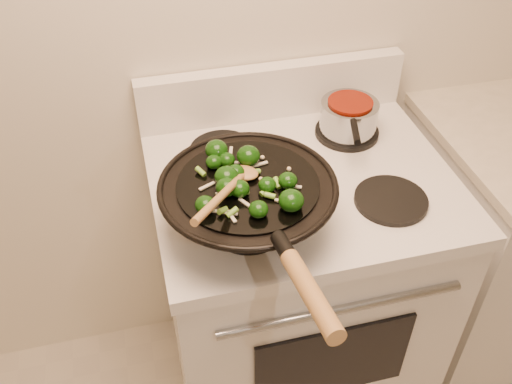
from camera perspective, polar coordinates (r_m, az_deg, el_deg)
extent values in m
cube|color=white|center=(1.83, 3.83, -10.15)|extent=(0.76, 0.64, 0.88)
cube|color=white|center=(1.50, 4.60, 1.00)|extent=(0.78, 0.66, 0.04)
cube|color=white|center=(1.67, 1.63, 10.06)|extent=(0.78, 0.05, 0.16)
cylinder|color=#919499|center=(1.37, 8.59, -11.54)|extent=(0.60, 0.02, 0.02)
cube|color=black|center=(1.56, 7.66, -16.57)|extent=(0.42, 0.01, 0.28)
cylinder|color=black|center=(1.33, -0.77, -3.33)|extent=(0.18, 0.18, 0.01)
cylinder|color=black|center=(1.44, 13.34, -0.80)|extent=(0.18, 0.18, 0.01)
cylinder|color=black|center=(1.56, -3.37, 4.16)|extent=(0.18, 0.18, 0.01)
cylinder|color=black|center=(1.65, 9.06, 5.94)|extent=(0.18, 0.18, 0.01)
torus|color=black|center=(1.25, -0.82, 0.65)|extent=(0.40, 0.40, 0.01)
cylinder|color=black|center=(1.25, -0.82, 0.75)|extent=(0.32, 0.32, 0.01)
cylinder|color=black|center=(1.08, 2.75, -5.45)|extent=(0.04, 0.07, 0.04)
cylinder|color=#9E713E|center=(0.98, 5.53, -10.12)|extent=(0.05, 0.21, 0.06)
ellipsoid|color=#0E3408|center=(1.21, -2.95, 0.49)|extent=(0.05, 0.05, 0.04)
cylinder|color=#4C8630|center=(1.22, -2.28, 0.13)|extent=(0.02, 0.02, 0.01)
ellipsoid|color=#0E3408|center=(1.29, -4.23, 3.02)|extent=(0.04, 0.04, 0.03)
ellipsoid|color=#0E3408|center=(1.31, -3.98, 4.24)|extent=(0.05, 0.05, 0.04)
ellipsoid|color=#0E3408|center=(1.23, -2.96, 1.55)|extent=(0.05, 0.05, 0.04)
cylinder|color=#4C8630|center=(1.25, -2.23, 1.13)|extent=(0.02, 0.02, 0.02)
ellipsoid|color=#0E3408|center=(1.22, 1.13, 0.72)|extent=(0.04, 0.04, 0.03)
ellipsoid|color=#0E3408|center=(1.23, 3.20, 1.15)|extent=(0.04, 0.04, 0.04)
ellipsoid|color=#0E3408|center=(1.17, 3.54, -0.85)|extent=(0.05, 0.05, 0.05)
cylinder|color=#4C8630|center=(1.19, 4.26, -1.28)|extent=(0.02, 0.01, 0.02)
ellipsoid|color=#0E3408|center=(1.29, -0.77, 3.65)|extent=(0.05, 0.05, 0.05)
ellipsoid|color=#0E3408|center=(1.29, -2.95, 3.24)|extent=(0.04, 0.04, 0.03)
ellipsoid|color=#0E3408|center=(1.21, -1.66, 0.34)|extent=(0.04, 0.04, 0.04)
cylinder|color=#4C8630|center=(1.22, -1.05, 0.03)|extent=(0.02, 0.02, 0.01)
ellipsoid|color=#0E3408|center=(1.17, -5.11, -1.29)|extent=(0.04, 0.04, 0.04)
ellipsoid|color=#0E3408|center=(1.16, 0.25, -1.74)|extent=(0.04, 0.04, 0.04)
ellipsoid|color=#0E3408|center=(1.25, -2.06, 1.97)|extent=(0.04, 0.04, 0.03)
cylinder|color=#4C8630|center=(1.26, -1.51, 1.69)|extent=(0.02, 0.02, 0.02)
cube|color=silver|center=(1.18, -3.20, -2.04)|extent=(0.05, 0.03, 0.00)
cube|color=silver|center=(1.30, -2.13, 2.95)|extent=(0.05, 0.02, 0.00)
cube|color=silver|center=(1.25, 2.36, 1.24)|extent=(0.05, 0.02, 0.00)
cube|color=silver|center=(1.23, -2.94, 0.28)|extent=(0.05, 0.03, 0.00)
cube|color=silver|center=(1.19, -0.98, -1.18)|extent=(0.03, 0.04, 0.00)
cube|color=silver|center=(1.17, -2.47, -2.45)|extent=(0.01, 0.04, 0.00)
cube|color=silver|center=(1.33, -2.54, 4.03)|extent=(0.02, 0.04, 0.00)
cube|color=silver|center=(1.20, 3.18, -1.10)|extent=(0.05, 0.04, 0.00)
cube|color=silver|center=(1.24, 3.39, 0.63)|extent=(0.05, 0.03, 0.00)
cube|color=silver|center=(1.30, 0.33, 2.78)|extent=(0.04, 0.01, 0.00)
cube|color=silver|center=(1.28, -2.70, 2.17)|extent=(0.02, 0.04, 0.00)
cube|color=silver|center=(1.24, -4.93, 0.59)|extent=(0.04, 0.02, 0.00)
cylinder|color=#6CA836|center=(1.17, -2.40, -2.03)|extent=(0.02, 0.03, 0.01)
cylinder|color=#6CA836|center=(1.17, -3.38, -1.85)|extent=(0.03, 0.02, 0.02)
cylinder|color=#6CA836|center=(1.27, -5.55, 2.05)|extent=(0.03, 0.02, 0.01)
cylinder|color=#6CA836|center=(1.20, 1.42, -0.37)|extent=(0.03, 0.03, 0.02)
cylinder|color=#6CA836|center=(1.27, -0.14, 2.05)|extent=(0.03, 0.03, 0.02)
cylinder|color=#6CA836|center=(1.24, 2.13, 0.90)|extent=(0.03, 0.02, 0.01)
cylinder|color=#6CA836|center=(1.22, 0.94, 0.11)|extent=(0.02, 0.02, 0.01)
sphere|color=beige|center=(1.28, 3.31, 2.32)|extent=(0.01, 0.01, 0.01)
sphere|color=beige|center=(1.31, 0.64, 3.48)|extent=(0.01, 0.01, 0.01)
sphere|color=beige|center=(1.21, -5.02, -0.57)|extent=(0.01, 0.01, 0.01)
sphere|color=beige|center=(1.25, 0.48, 1.30)|extent=(0.01, 0.01, 0.01)
ellipsoid|color=#9E713E|center=(1.26, -1.20, 1.93)|extent=(0.08, 0.08, 0.02)
cylinder|color=#9E713E|center=(1.14, -3.51, -0.42)|extent=(0.16, 0.23, 0.10)
cylinder|color=#919499|center=(1.62, 9.25, 7.43)|extent=(0.16, 0.16, 0.09)
cylinder|color=#671104|center=(1.59, 9.43, 8.85)|extent=(0.12, 0.12, 0.01)
cylinder|color=black|center=(1.49, 9.91, 5.98)|extent=(0.04, 0.10, 0.02)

